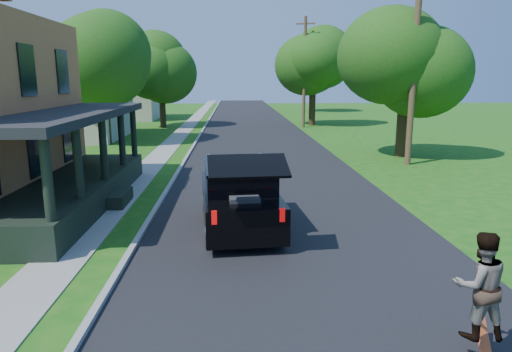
{
  "coord_description": "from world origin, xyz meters",
  "views": [
    {
      "loc": [
        -1.52,
        -8.98,
        4.15
      ],
      "look_at": [
        -0.94,
        3.0,
        1.58
      ],
      "focal_mm": 32.0,
      "sensor_mm": 36.0,
      "label": 1
    }
  ],
  "objects_px": {
    "tree_right_near": "(406,59)",
    "utility_pole_near": "(415,53)",
    "black_suv": "(239,195)",
    "skateboarder": "(480,285)"
  },
  "relations": [
    {
      "from": "tree_right_near",
      "to": "utility_pole_near",
      "type": "distance_m",
      "value": 2.5
    },
    {
      "from": "black_suv",
      "to": "tree_right_near",
      "type": "distance_m",
      "value": 15.28
    },
    {
      "from": "skateboarder",
      "to": "black_suv",
      "type": "bearing_deg",
      "value": -60.99
    },
    {
      "from": "skateboarder",
      "to": "tree_right_near",
      "type": "bearing_deg",
      "value": -105.61
    },
    {
      "from": "black_suv",
      "to": "tree_right_near",
      "type": "relative_size",
      "value": 0.67
    },
    {
      "from": "tree_right_near",
      "to": "skateboarder",
      "type": "bearing_deg",
      "value": -106.74
    },
    {
      "from": "black_suv",
      "to": "utility_pole_near",
      "type": "distance_m",
      "value": 13.26
    },
    {
      "from": "black_suv",
      "to": "tree_right_near",
      "type": "bearing_deg",
      "value": 48.03
    },
    {
      "from": "skateboarder",
      "to": "tree_right_near",
      "type": "height_order",
      "value": "tree_right_near"
    },
    {
      "from": "utility_pole_near",
      "to": "tree_right_near",
      "type": "bearing_deg",
      "value": 90.66
    }
  ]
}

